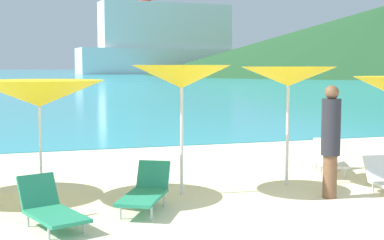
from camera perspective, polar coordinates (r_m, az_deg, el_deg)
The scene contains 10 objects.
ground_plane at distance 16.73m, azimuth -3.96°, elevation -2.73°, with size 50.00×100.00×0.30m, color beige.
ocean_water at distance 234.99m, azimuth -16.80°, elevation 4.71°, with size 650.00×440.00×0.02m, color #2DADBC.
umbrella_1 at distance 9.42m, azimuth -15.39°, elevation 2.63°, with size 2.14×2.14×2.01m.
umbrella_2 at distance 9.58m, azimuth -1.07°, elevation 4.43°, with size 1.73×1.73×2.26m.
umbrella_3 at distance 10.49m, azimuth 9.84°, elevation 4.39°, with size 1.80×1.80×2.24m.
lounge_chair_4 at distance 8.75m, azimuth -4.78°, elevation -7.26°, with size 1.13×1.49×0.69m.
lounge_chair_5 at distance 12.01m, azimuth 13.91°, elevation -3.89°, with size 1.05×1.46×0.69m.
lounge_chair_6 at distance 8.08m, azimuth -14.29°, elevation -8.74°, with size 0.97×1.41×0.67m.
beachgoer_1 at distance 9.71m, azimuth 14.03°, elevation -1.77°, with size 0.32×0.32×1.92m.
cruise_ship at distance 175.90m, azimuth -2.65°, elevation 7.90°, with size 56.02×15.60×24.76m.
Camera 1 is at (-3.92, -6.08, 2.23)m, focal length 52.07 mm.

